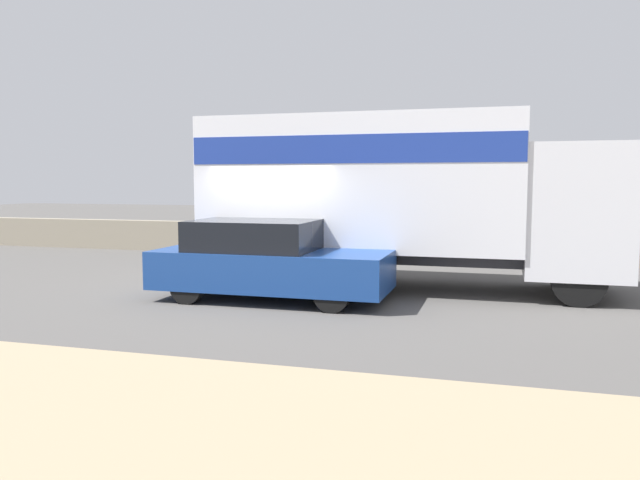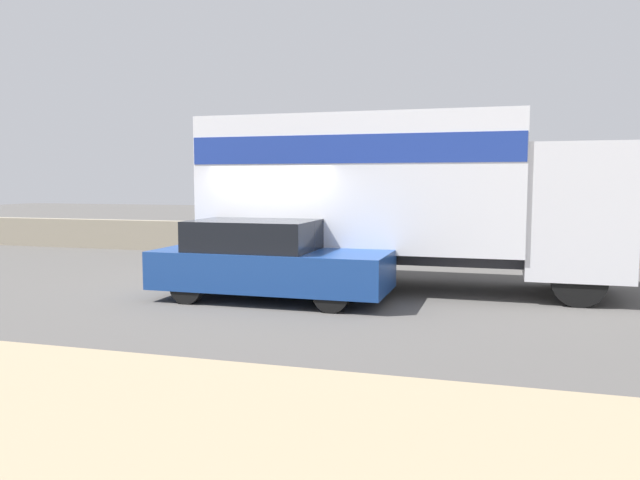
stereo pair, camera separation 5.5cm
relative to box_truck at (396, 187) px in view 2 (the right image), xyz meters
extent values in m
plane|color=#514F4C|center=(-2.27, -1.94, -2.07)|extent=(80.00, 80.00, 0.00)
cube|color=gray|center=(-2.27, 4.77, -1.60)|extent=(60.00, 0.35, 0.94)
cube|color=silver|center=(3.43, 0.00, -0.42)|extent=(1.83, 2.48, 2.46)
cube|color=black|center=(4.32, 0.00, 0.07)|extent=(0.06, 2.10, 1.08)
cube|color=#2D2D33|center=(-0.70, 0.00, -1.38)|extent=(6.43, 1.41, 0.25)
cube|color=white|center=(-0.70, 0.00, 0.08)|extent=(6.43, 2.57, 2.68)
cube|color=navy|center=(-0.70, 0.00, 0.73)|extent=(6.40, 2.59, 0.54)
cylinder|color=black|center=(3.43, 1.07, -1.60)|extent=(0.95, 0.28, 0.95)
cylinder|color=black|center=(3.43, -1.07, -1.60)|extent=(0.95, 0.28, 0.95)
cylinder|color=black|center=(-2.47, 1.07, -1.60)|extent=(0.95, 0.28, 0.95)
cylinder|color=black|center=(-2.47, -1.07, -1.60)|extent=(0.95, 0.28, 0.95)
cylinder|color=black|center=(-1.18, 1.07, -1.60)|extent=(0.95, 0.28, 0.95)
cylinder|color=black|center=(-1.18, -1.07, -1.60)|extent=(0.95, 0.28, 0.95)
cube|color=navy|center=(-1.96, -2.02, -1.50)|extent=(4.35, 1.74, 0.70)
cube|color=black|center=(-2.31, -2.02, -0.87)|extent=(2.26, 1.60, 0.56)
cylinder|color=black|center=(-0.61, -1.28, -1.77)|extent=(0.61, 0.20, 0.61)
cylinder|color=black|center=(-0.61, -2.77, -1.77)|extent=(0.61, 0.20, 0.61)
cylinder|color=black|center=(-3.31, -1.28, -1.77)|extent=(0.61, 0.20, 0.61)
cylinder|color=black|center=(-3.31, -2.77, -1.77)|extent=(0.61, 0.20, 0.61)
camera|label=1|loc=(2.07, -12.74, 0.14)|focal=35.00mm
camera|label=2|loc=(2.12, -12.73, 0.14)|focal=35.00mm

